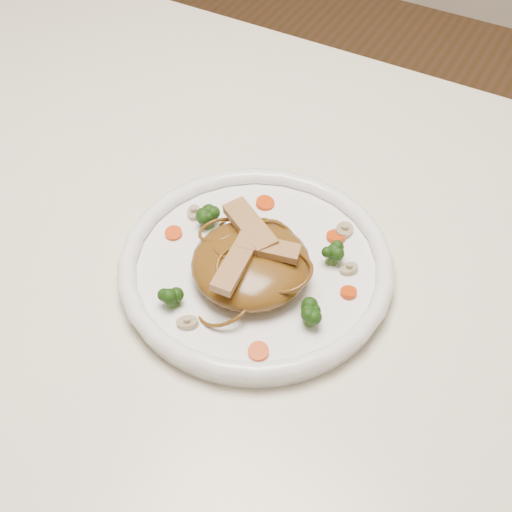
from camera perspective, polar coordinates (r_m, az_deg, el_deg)
The scene contains 20 objects.
ground at distance 1.44m, azimuth -2.02°, elevation -18.35°, with size 4.00×4.00×0.00m, color brown.
table at distance 0.89m, azimuth -3.12°, elevation -1.15°, with size 1.20×0.80×0.75m.
plate at distance 0.74m, azimuth 0.00°, elevation -1.13°, with size 0.29×0.29×0.02m, color white.
noodle_mound at distance 0.71m, azimuth -0.43°, elevation -0.64°, with size 0.12×0.12×0.04m, color brown.
chicken_a at distance 0.70m, azimuth 0.99°, elevation 0.68°, with size 0.06×0.02×0.01m, color tan.
chicken_b at distance 0.72m, azimuth -0.49°, elevation 2.49°, with size 0.08×0.02×0.01m, color tan.
chicken_c at distance 0.68m, azimuth -1.82°, elevation -0.86°, with size 0.07×0.02×0.01m, color tan.
broccoli_0 at distance 0.73m, azimuth 6.36°, elevation 0.43°, with size 0.03×0.03×0.03m, color #1A400D, non-canonical shape.
broccoli_1 at distance 0.77m, azimuth -4.04°, elevation 3.34°, with size 0.03×0.03×0.03m, color #1A400D, non-canonical shape.
broccoli_2 at distance 0.70m, azimuth -6.97°, elevation -3.30°, with size 0.02×0.02×0.03m, color #1A400D, non-canonical shape.
broccoli_3 at distance 0.68m, azimuth 4.50°, elevation -4.75°, with size 0.02×0.02×0.03m, color #1A400D, non-canonical shape.
carrot_0 at distance 0.77m, azimuth 6.63°, elevation 1.62°, with size 0.02×0.02×0.01m, color #E93608.
carrot_1 at distance 0.77m, azimuth -6.82°, elevation 1.87°, with size 0.02×0.02×0.01m, color #E93608.
carrot_2 at distance 0.72m, azimuth 7.65°, elevation -2.99°, with size 0.02×0.02×0.01m, color #E93608.
carrot_3 at distance 0.80m, azimuth 0.76°, elevation 4.39°, with size 0.02×0.02×0.01m, color #E93608.
carrot_4 at distance 0.67m, azimuth 0.20°, elevation -7.88°, with size 0.02×0.02×0.01m, color #E93608.
mushroom_0 at distance 0.69m, azimuth -5.69°, elevation -5.50°, with size 0.02×0.02×0.01m, color #C4B493.
mushroom_1 at distance 0.74m, azimuth 7.68°, elevation -1.07°, with size 0.02×0.02×0.01m, color #C4B493.
mushroom_2 at distance 0.79m, azimuth -5.13°, elevation 3.57°, with size 0.02×0.02×0.01m, color #C4B493.
mushroom_3 at distance 0.78m, azimuth 7.29°, elevation 2.14°, with size 0.03×0.03×0.01m, color #C4B493.
Camera 1 is at (0.33, -0.48, 1.32)m, focal length 48.44 mm.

